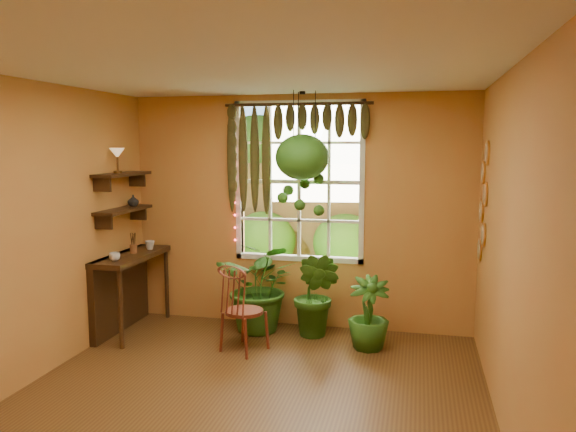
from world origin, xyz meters
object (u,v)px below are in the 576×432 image
object	(u,v)px
potted_plant_left	(261,286)
potted_plant_mid	(317,294)
windsor_chair	(242,322)
counter_ledge	(124,283)
hanging_basket	(302,164)

from	to	relation	value
potted_plant_left	potted_plant_mid	size ratio (longest dim) A/B	1.10
windsor_chair	potted_plant_mid	distance (m)	0.92
counter_ledge	windsor_chair	size ratio (longest dim) A/B	1.13
windsor_chair	potted_plant_mid	size ratio (longest dim) A/B	1.10
counter_ledge	hanging_basket	bearing A→B (deg)	8.83
counter_ledge	potted_plant_left	xyz separation A→B (m)	(1.54, 0.33, -0.02)
potted_plant_left	potted_plant_mid	world-z (taller)	potted_plant_left
counter_ledge	potted_plant_mid	world-z (taller)	potted_plant_mid
windsor_chair	potted_plant_mid	xyz separation A→B (m)	(0.67, 0.60, 0.18)
counter_ledge	potted_plant_mid	bearing A→B (deg)	7.12
hanging_basket	counter_ledge	bearing A→B (deg)	-171.17
potted_plant_mid	hanging_basket	bearing A→B (deg)	167.29
counter_ledge	hanging_basket	world-z (taller)	hanging_basket
windsor_chair	counter_ledge	bearing A→B (deg)	-168.33
potted_plant_left	hanging_basket	xyz separation A→B (m)	(0.48, -0.02, 1.39)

